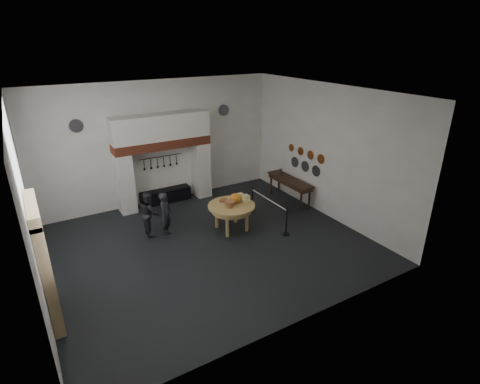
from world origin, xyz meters
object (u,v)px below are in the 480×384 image
work_table (231,206)px  visitor_near (166,215)px  side_table (290,180)px  barrier_post_near (286,222)px  iron_range (166,196)px  barrier_post_far (252,200)px  visitor_far (149,213)px

work_table → visitor_near: bearing=161.4°
side_table → barrier_post_near: 2.73m
iron_range → work_table: 3.43m
side_table → barrier_post_far: same height
visitor_near → side_table: 5.00m
barrier_post_far → iron_range: bearing=134.6°
barrier_post_near → visitor_far: bearing=148.2°
side_table → iron_range: bearing=150.4°
visitor_far → work_table: bearing=-110.9°
visitor_near → barrier_post_far: (3.27, 0.12, -0.29)m
iron_range → side_table: 4.76m
side_table → barrier_post_far: 1.77m
visitor_near → visitor_far: 0.57m
visitor_far → side_table: visitor_far is taller
visitor_far → visitor_near: bearing=-131.8°
visitor_near → barrier_post_near: size_ratio=1.64×
visitor_near → visitor_far: visitor_near is taller
iron_range → visitor_far: size_ratio=1.31×
work_table → barrier_post_far: 1.57m
barrier_post_far → work_table: bearing=-148.9°
work_table → barrier_post_near: 1.82m
visitor_near → barrier_post_near: 3.79m
side_table → barrier_post_far: bearing=-177.4°
barrier_post_near → side_table: bearing=50.4°
iron_range → visitor_near: visitor_near is taller
visitor_near → barrier_post_near: visitor_near is taller
iron_range → barrier_post_far: (2.38, -2.41, 0.20)m
iron_range → work_table: bearing=-71.4°
side_table → work_table: bearing=-164.0°
work_table → side_table: (3.02, 0.86, 0.03)m
visitor_near → barrier_post_far: visitor_near is taller
work_table → barrier_post_far: (1.30, 0.79, -0.39)m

